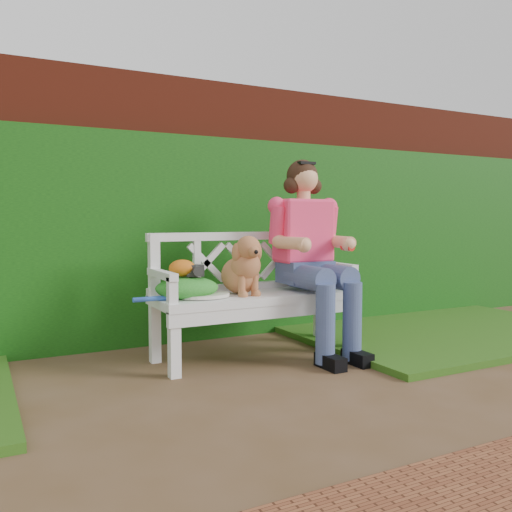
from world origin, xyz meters
name	(u,v)px	position (x,y,z in m)	size (l,w,h in m)	color
ground	(243,406)	(0.00, 0.00, 0.00)	(60.00, 60.00, 0.00)	#51381F
brick_wall	(144,209)	(0.00, 1.90, 1.10)	(10.00, 0.30, 2.20)	maroon
ivy_hedge	(152,240)	(0.00, 1.68, 0.85)	(10.00, 0.18, 1.70)	#1A6111
grass_right	(439,330)	(2.40, 0.90, 0.03)	(2.60, 2.00, 0.05)	#1A420D
garden_bench	(256,325)	(0.54, 0.89, 0.24)	(1.58, 0.60, 0.48)	white
seated_woman	(307,256)	(0.97, 0.87, 0.74)	(0.63, 0.83, 1.48)	#F5435B
dog	(242,264)	(0.42, 0.87, 0.69)	(0.29, 0.39, 0.43)	#A06F39
tennis_racket	(199,296)	(0.08, 0.84, 0.50)	(0.70, 0.30, 0.03)	white
green_bag	(187,287)	(0.00, 0.87, 0.55)	(0.44, 0.34, 0.15)	#1E6C19
camera_item	(195,270)	(0.06, 0.86, 0.67)	(0.12, 0.09, 0.08)	#272727
baseball_glove	(182,268)	(-0.03, 0.88, 0.69)	(0.18, 0.14, 0.12)	#BB5A12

